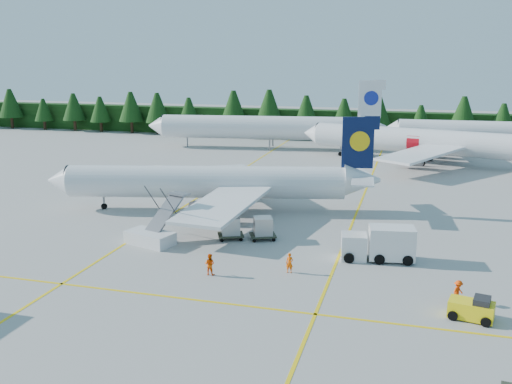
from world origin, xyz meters
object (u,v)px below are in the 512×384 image
(service_truck, at_px, (378,244))
(airliner_red, at_px, (412,141))
(airliner_navy, at_px, (200,183))
(baggage_tug, at_px, (472,309))
(airstairs, at_px, (153,234))

(service_truck, bearing_deg, airliner_red, 79.06)
(airliner_navy, relative_size, service_truck, 5.66)
(baggage_tug, bearing_deg, airliner_red, 106.44)
(airliner_red, distance_m, airstairs, 55.95)
(airliner_red, bearing_deg, service_truck, -78.07)
(airliner_red, distance_m, baggage_tug, 60.22)
(airliner_red, xyz_separation_m, airstairs, (-22.95, -50.96, -2.71))
(service_truck, bearing_deg, baggage_tug, -63.97)
(airliner_navy, distance_m, baggage_tug, 35.22)
(airliner_red, distance_m, service_truck, 49.97)
(service_truck, bearing_deg, airstairs, 174.36)
(airliner_navy, xyz_separation_m, airliner_red, (22.87, 38.43, 0.35))
(airstairs, bearing_deg, baggage_tug, -0.81)
(airliner_navy, relative_size, airstairs, 5.28)
(airliner_red, xyz_separation_m, baggage_tug, (4.90, -59.95, -2.84))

